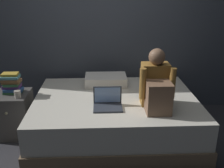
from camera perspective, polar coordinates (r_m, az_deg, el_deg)
ground_plane at (r=3.21m, az=-2.65°, el=-13.91°), size 8.00×8.00×0.00m
wall_back at (r=3.87m, az=-3.02°, el=13.64°), size 5.60×0.10×2.70m
bed at (r=3.34m, az=0.73°, el=-7.16°), size 2.00×1.50×0.54m
nightstand at (r=3.60m, az=-20.62°, el=-6.12°), size 0.44×0.46×0.56m
person_sitting at (r=2.92m, az=9.58°, el=-0.45°), size 0.39×0.44×0.66m
laptop at (r=2.95m, az=-0.94°, el=-4.02°), size 0.32×0.23×0.22m
pillow at (r=3.61m, az=-1.36°, el=0.87°), size 0.56×0.36×0.13m
book_stack at (r=3.47m, az=-20.92°, el=0.13°), size 0.25×0.18×0.26m
mug at (r=3.33m, az=-19.78°, el=-2.08°), size 0.08×0.08×0.09m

